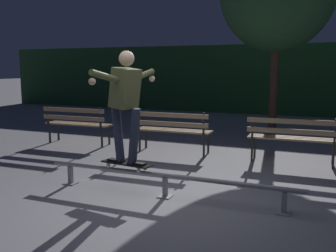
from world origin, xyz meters
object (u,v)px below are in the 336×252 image
at_px(grind_rail, 165,179).
at_px(park_bench_left_center, 172,127).
at_px(park_bench_right_center, 292,135).
at_px(skateboard, 126,164).
at_px(skateboarder, 126,97).
at_px(park_bench_leftmost, 77,121).

bearing_deg(grind_rail, park_bench_left_center, 110.42).
height_order(grind_rail, park_bench_left_center, park_bench_left_center).
bearing_deg(park_bench_right_center, grind_rail, -118.40).
distance_m(skateboard, skateboarder, 0.94).
distance_m(grind_rail, skateboarder, 1.24).
xyz_separation_m(skateboarder, park_bench_left_center, (-0.37, 2.59, -0.80)).
distance_m(grind_rail, park_bench_left_center, 2.78).
bearing_deg(park_bench_left_center, skateboard, -81.90).
height_order(skateboard, park_bench_leftmost, park_bench_leftmost).
bearing_deg(grind_rail, park_bench_right_center, 61.60).
bearing_deg(park_bench_left_center, park_bench_right_center, 0.00).
bearing_deg(grind_rail, skateboard, -180.00).
xyz_separation_m(skateboard, park_bench_leftmost, (-2.73, 2.59, 0.13)).
height_order(grind_rail, park_bench_leftmost, park_bench_leftmost).
bearing_deg(skateboarder, park_bench_right_center, 52.42).
bearing_deg(skateboard, skateboarder, -8.32).
distance_m(grind_rail, skateboard, 0.61).
bearing_deg(park_bench_left_center, park_bench_leftmost, 180.00).
relative_size(park_bench_leftmost, park_bench_left_center, 1.00).
relative_size(skateboard, park_bench_leftmost, 0.50).
relative_size(skateboard, park_bench_right_center, 0.50).
bearing_deg(skateboard, park_bench_left_center, 98.10).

